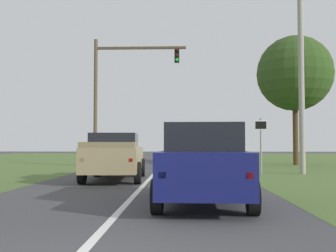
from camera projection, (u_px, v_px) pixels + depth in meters
ground_plane at (148, 180)px, 16.40m from camera, size 120.00×120.00×0.00m
lane_centre_stripe at (81, 252)px, 5.41m from camera, size 0.16×42.73×0.01m
red_suv_near at (203, 162)px, 9.83m from camera, size 2.31×4.70×1.92m
pickup_truck_lead at (115, 156)px, 16.22m from camera, size 2.45×5.56×1.87m
traffic_light at (117, 84)px, 27.20m from camera, size 6.18×0.40×8.48m
keep_moving_sign at (261, 138)px, 19.38m from camera, size 0.60×0.09×2.69m
oak_tree_right at (295, 74)px, 27.99m from camera, size 5.17×5.17×8.89m
crossing_suv_far at (213, 151)px, 28.62m from camera, size 4.67×2.18×1.81m
utility_pole_right at (301, 76)px, 19.73m from camera, size 0.28×0.28×9.53m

